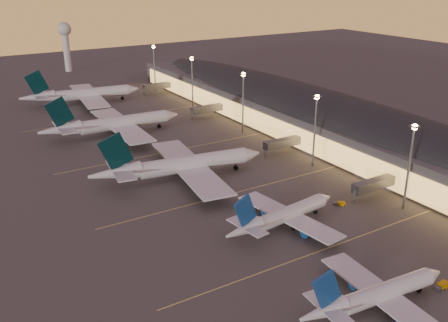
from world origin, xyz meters
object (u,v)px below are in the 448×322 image
at_px(airliner_wide_mid, 113,124).
at_px(baggage_tug_b, 442,286).
at_px(airliner_narrow_south, 375,295).
at_px(airliner_wide_near, 180,165).
at_px(airliner_wide_far, 82,94).
at_px(radar_tower, 65,39).
at_px(baggage_tug_a, 415,281).
at_px(baggage_tug_c, 340,204).
at_px(airliner_narrow_north, 283,216).

distance_m(airliner_wide_mid, baggage_tug_b, 143.22).
xyz_separation_m(airliner_narrow_south, airliner_wide_near, (-3.24, 81.90, 1.46)).
bearing_deg(airliner_wide_near, airliner_wide_far, 97.25).
bearing_deg(radar_tower, airliner_wide_far, -101.20).
height_order(baggage_tug_a, baggage_tug_c, baggage_tug_c).
bearing_deg(airliner_wide_far, airliner_wide_mid, -87.74).
relative_size(airliner_wide_far, baggage_tug_b, 14.97).
relative_size(airliner_narrow_north, airliner_wide_mid, 0.65).
relative_size(airliner_narrow_south, radar_tower, 1.14).
bearing_deg(baggage_tug_a, airliner_wide_mid, 90.80).
relative_size(airliner_wide_near, airliner_wide_mid, 0.99).
bearing_deg(airliner_narrow_north, airliner_wide_near, 93.70).
relative_size(airliner_narrow_north, baggage_tug_a, 11.03).
height_order(airliner_wide_far, baggage_tug_b, airliner_wide_far).
distance_m(airliner_wide_near, airliner_wide_far, 114.75).
height_order(airliner_narrow_north, airliner_wide_near, airliner_wide_near).
height_order(airliner_wide_far, baggage_tug_c, airliner_wide_far).
height_order(airliner_wide_far, radar_tower, radar_tower).
bearing_deg(airliner_narrow_north, baggage_tug_c, -1.99).
bearing_deg(airliner_wide_far, baggage_tug_b, -77.69).
xyz_separation_m(airliner_wide_far, baggage_tug_a, (16.43, -195.05, -4.51)).
xyz_separation_m(airliner_narrow_south, airliner_narrow_north, (5.19, 37.44, 0.15)).
relative_size(baggage_tug_a, baggage_tug_b, 0.87).
height_order(airliner_narrow_north, radar_tower, radar_tower).
xyz_separation_m(airliner_narrow_north, baggage_tug_a, (9.69, -35.85, -3.11)).
xyz_separation_m(airliner_wide_mid, baggage_tug_c, (34.38, -98.86, -4.46)).
distance_m(airliner_narrow_north, airliner_wide_far, 159.35).
distance_m(airliner_narrow_north, baggage_tug_c, 23.51).
xyz_separation_m(airliner_narrow_north, airliner_wide_far, (-6.73, 159.20, 1.40)).
bearing_deg(baggage_tug_a, airliner_narrow_north, 97.26).
height_order(radar_tower, baggage_tug_a, radar_tower).
xyz_separation_m(airliner_wide_far, radar_tower, (18.09, 91.37, 16.90)).
distance_m(airliner_wide_mid, radar_tower, 152.29).
distance_m(airliner_wide_far, baggage_tug_c, 160.04).
xyz_separation_m(airliner_wide_near, baggage_tug_c, (31.65, -42.41, -4.41)).
bearing_deg(airliner_narrow_south, radar_tower, 91.50).
bearing_deg(baggage_tug_b, baggage_tug_c, 70.58).
bearing_deg(radar_tower, baggage_tug_a, -90.33).
bearing_deg(baggage_tug_b, radar_tower, 84.31).
relative_size(airliner_narrow_south, baggage_tug_b, 9.20).
bearing_deg(baggage_tug_b, baggage_tug_a, 123.07).
bearing_deg(airliner_wide_far, airliner_narrow_south, -82.94).
distance_m(airliner_narrow_south, baggage_tug_a, 15.26).
xyz_separation_m(airliner_wide_near, airliner_wide_far, (1.70, 114.74, 0.09)).
xyz_separation_m(airliner_wide_mid, airliner_wide_far, (4.43, 58.29, 0.04)).
relative_size(airliner_wide_mid, airliner_wide_far, 0.99).
bearing_deg(airliner_wide_mid, airliner_wide_far, 87.69).
bearing_deg(airliner_wide_near, radar_tower, 92.62).
bearing_deg(baggage_tug_a, baggage_tug_b, -58.75).
distance_m(airliner_narrow_north, airliner_wide_near, 45.27).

